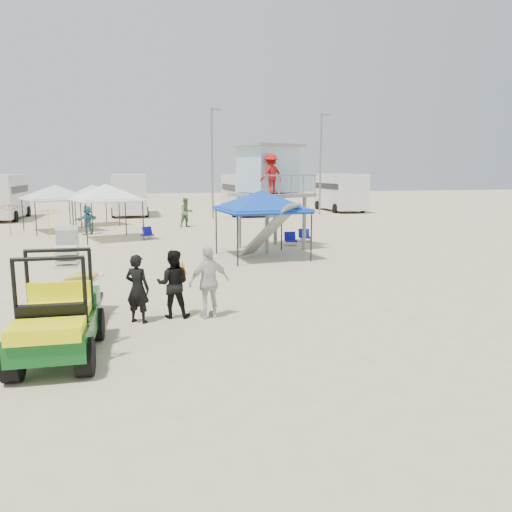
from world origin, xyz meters
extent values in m
plane|color=beige|center=(0.00, 0.00, 0.00)|extent=(140.00, 140.00, 0.00)
cube|color=#0C4E19|center=(-4.13, -0.06, 0.59)|extent=(1.40, 2.71, 0.47)
cube|color=#FDF80D|center=(-4.13, -0.06, 0.88)|extent=(1.24, 0.78, 0.26)
cylinder|color=black|center=(-4.72, -1.02, 0.34)|extent=(0.32, 0.69, 0.69)
cube|color=black|center=(-4.13, 2.24, 0.45)|extent=(1.29, 1.85, 0.11)
cylinder|color=black|center=(-4.65, 2.24, 0.24)|extent=(0.20, 0.48, 0.48)
imported|color=black|center=(-2.63, 1.94, 0.82)|extent=(0.72, 0.64, 1.64)
imported|color=black|center=(-1.78, 2.19, 0.84)|extent=(0.93, 0.79, 1.67)
imported|color=silver|center=(-0.93, 1.94, 0.89)|extent=(1.12, 0.70, 1.78)
cylinder|color=gray|center=(2.35, 10.97, 1.20)|extent=(0.17, 0.17, 2.40)
cube|color=gray|center=(3.41, 12.03, 2.48)|extent=(3.76, 3.76, 0.15)
cube|color=#A5C8D5|center=(3.41, 12.32, 3.60)|extent=(2.77, 2.62, 2.02)
imported|color=#B20F0F|center=(2.64, 11.07, 3.40)|extent=(1.09, 0.63, 1.69)
cylinder|color=black|center=(0.90, 8.42, 1.02)|extent=(0.06, 0.06, 2.03)
pyramid|color=#103EB1|center=(2.42, 9.94, 2.78)|extent=(3.52, 3.52, 0.80)
cube|color=#103EB1|center=(2.42, 9.94, 1.98)|extent=(3.52, 3.52, 0.18)
cylinder|color=black|center=(-5.44, 15.63, 1.07)|extent=(0.06, 0.06, 2.14)
pyramid|color=white|center=(-4.03, 17.04, 2.89)|extent=(3.78, 3.78, 0.80)
cube|color=white|center=(-4.03, 17.04, 2.09)|extent=(3.78, 3.78, 0.18)
cylinder|color=black|center=(-8.67, 19.97, 0.99)|extent=(0.06, 0.06, 1.98)
pyramid|color=silver|center=(-7.12, 21.51, 2.73)|extent=(4.28, 4.28, 0.80)
cube|color=silver|center=(-7.12, 21.51, 1.93)|extent=(4.28, 4.28, 0.18)
cylinder|color=black|center=(-6.46, 23.22, 0.95)|extent=(0.06, 0.06, 1.89)
pyramid|color=silver|center=(-5.23, 24.45, 2.64)|extent=(3.42, 3.42, 0.80)
cube|color=silver|center=(-5.23, 24.45, 1.84)|extent=(3.42, 3.42, 0.18)
imported|color=red|center=(-9.41, 20.13, 0.89)|extent=(2.44, 2.46, 1.78)
imported|color=yellow|center=(-7.04, 18.02, 0.82)|extent=(2.25, 2.27, 1.63)
cone|color=orange|center=(-1.11, 7.28, 0.25)|extent=(0.34, 0.34, 0.50)
cone|color=orange|center=(-5.20, 10.99, 0.25)|extent=(0.34, 0.34, 0.50)
cube|color=#1010AD|center=(-2.04, 16.75, 0.22)|extent=(0.73, 0.71, 0.06)
cube|color=#1010AD|center=(-2.04, 16.99, 0.42)|extent=(0.55, 0.44, 0.44)
cylinder|color=#B2B2B7|center=(-2.26, 16.55, 0.10)|extent=(0.03, 0.03, 0.20)
cube|color=#0F18A8|center=(5.69, 13.85, 0.22)|extent=(0.62, 0.59, 0.06)
cube|color=#0F18A8|center=(5.69, 14.09, 0.42)|extent=(0.56, 0.26, 0.44)
cylinder|color=#B2B2B7|center=(5.47, 13.65, 0.10)|extent=(0.03, 0.03, 0.20)
cube|color=#0D1296|center=(4.62, 12.84, 0.22)|extent=(0.60, 0.56, 0.06)
cube|color=#0D1296|center=(4.62, 13.08, 0.42)|extent=(0.56, 0.24, 0.44)
cylinder|color=#B2B2B7|center=(4.40, 12.64, 0.10)|extent=(0.03, 0.03, 0.20)
cube|color=silver|center=(-12.00, 30.00, 1.75)|extent=(2.50, 6.80, 3.00)
cube|color=black|center=(-12.00, 30.00, 2.20)|extent=(2.54, 5.44, 0.50)
cube|color=silver|center=(-3.00, 31.50, 1.75)|extent=(2.50, 6.50, 3.00)
cube|color=black|center=(-3.00, 31.50, 2.20)|extent=(2.54, 5.20, 0.50)
cylinder|color=black|center=(-4.25, 29.42, 0.40)|extent=(0.25, 0.80, 0.80)
cube|color=silver|center=(6.00, 30.00, 1.75)|extent=(2.50, 7.00, 3.00)
cube|color=black|center=(6.00, 30.00, 2.20)|extent=(2.54, 5.60, 0.50)
cylinder|color=black|center=(4.75, 27.76, 0.40)|extent=(0.25, 0.80, 0.80)
cube|color=silver|center=(15.00, 31.50, 1.75)|extent=(2.50, 6.60, 3.00)
cube|color=black|center=(15.00, 31.50, 2.20)|extent=(2.54, 5.28, 0.50)
cylinder|color=black|center=(13.75, 29.39, 0.40)|extent=(0.25, 0.80, 0.80)
cylinder|color=slate|center=(3.00, 27.00, 4.00)|extent=(0.14, 0.14, 8.00)
cylinder|color=slate|center=(12.00, 28.50, 4.00)|extent=(0.14, 0.14, 8.00)
imported|color=#537A49|center=(0.54, 21.94, 0.93)|extent=(1.11, 1.01, 1.86)
imported|color=teal|center=(-5.24, 19.51, 0.81)|extent=(1.39, 1.40, 1.62)
camera|label=1|loc=(-2.60, -9.82, 3.57)|focal=35.00mm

